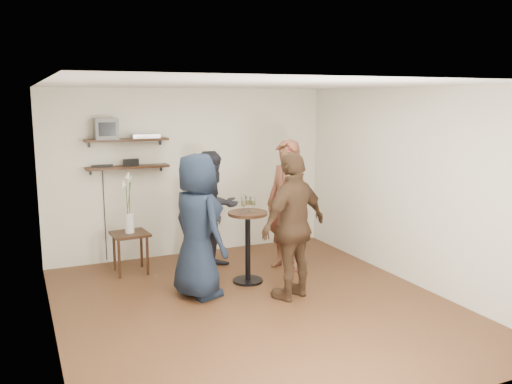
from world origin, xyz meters
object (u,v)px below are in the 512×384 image
at_px(radio, 131,162).
at_px(person_dark, 213,210).
at_px(drinks_table, 248,237).
at_px(person_plaid, 287,205).
at_px(dvd_deck, 145,136).
at_px(crt_monitor, 106,129).
at_px(person_brown, 294,226).
at_px(side_table, 130,239).
at_px(person_navy, 198,226).

height_order(radio, person_dark, person_dark).
xyz_separation_m(drinks_table, person_plaid, (0.74, 0.31, 0.32)).
distance_m(dvd_deck, person_dark, 1.51).
height_order(crt_monitor, drinks_table, crt_monitor).
bearing_deg(dvd_deck, drinks_table, -57.54).
height_order(crt_monitor, person_dark, crt_monitor).
height_order(dvd_deck, person_dark, dvd_deck).
bearing_deg(person_brown, dvd_deck, -82.14).
xyz_separation_m(dvd_deck, person_brown, (1.27, -2.30, -0.99)).
bearing_deg(crt_monitor, dvd_deck, 0.00).
xyz_separation_m(side_table, person_dark, (1.16, -0.26, 0.37)).
relative_size(crt_monitor, drinks_table, 0.33).
relative_size(person_navy, person_brown, 0.99).
bearing_deg(dvd_deck, person_brown, -60.98).
bearing_deg(side_table, person_dark, -12.54).
xyz_separation_m(crt_monitor, side_table, (0.19, -0.51, -1.53)).
relative_size(crt_monitor, person_dark, 0.19).
bearing_deg(person_brown, person_plaid, -134.24).
height_order(dvd_deck, person_navy, dvd_deck).
relative_size(dvd_deck, side_table, 0.68).
height_order(radio, side_table, radio).
bearing_deg(crt_monitor, side_table, -69.91).
relative_size(crt_monitor, person_brown, 0.18).
xyz_separation_m(side_table, person_plaid, (2.11, -0.72, 0.45)).
distance_m(crt_monitor, person_plaid, 2.82).
bearing_deg(radio, drinks_table, -51.96).
relative_size(dvd_deck, drinks_table, 0.41).
xyz_separation_m(drinks_table, person_brown, (0.29, -0.75, 0.29)).
relative_size(drinks_table, person_plaid, 0.51).
height_order(crt_monitor, radio, crt_monitor).
xyz_separation_m(radio, person_navy, (0.44, -1.78, -0.62)).
xyz_separation_m(radio, side_table, (-0.15, -0.51, -1.03)).
relative_size(crt_monitor, side_table, 0.55).
bearing_deg(radio, crt_monitor, 180.00).
bearing_deg(person_navy, radio, -2.97).
bearing_deg(side_table, person_plaid, -19.00).
relative_size(radio, person_navy, 0.12).
xyz_separation_m(dvd_deck, person_plaid, (1.73, -1.23, -0.96)).
distance_m(dvd_deck, radio, 0.44).
xyz_separation_m(radio, drinks_table, (1.21, -1.54, -0.90)).
bearing_deg(person_brown, drinks_table, -90.00).
distance_m(crt_monitor, radio, 0.60).
xyz_separation_m(crt_monitor, person_dark, (1.34, -0.77, -1.16)).
height_order(side_table, person_plaid, person_plaid).
xyz_separation_m(person_dark, person_brown, (0.50, -1.53, 0.05)).
height_order(person_dark, person_brown, person_brown).
distance_m(crt_monitor, dvd_deck, 0.58).
relative_size(side_table, person_brown, 0.32).
bearing_deg(side_table, person_navy, -65.01).
xyz_separation_m(person_navy, person_brown, (1.06, -0.52, 0.01)).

